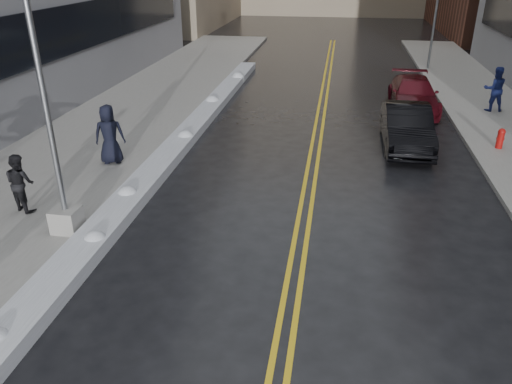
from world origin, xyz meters
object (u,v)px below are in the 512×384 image
at_px(car_black, 407,127).
at_px(pedestrian_b, 20,183).
at_px(lamppost, 52,141).
at_px(pedestrian_c, 109,134).
at_px(car_maroon, 413,94).
at_px(fire_hydrant, 501,137).
at_px(pedestrian_east, 495,89).
at_px(traffic_signal, 436,12).

bearing_deg(car_black, pedestrian_b, -146.52).
distance_m(lamppost, pedestrian_c, 4.74).
relative_size(pedestrian_b, car_maroon, 0.33).
relative_size(fire_hydrant, pedestrian_c, 0.37).
relative_size(pedestrian_c, pedestrian_east, 1.01).
relative_size(fire_hydrant, traffic_signal, 0.12).
height_order(traffic_signal, pedestrian_c, traffic_signal).
bearing_deg(traffic_signal, pedestrian_c, -125.67).
distance_m(car_black, car_maroon, 5.10).
xyz_separation_m(traffic_signal, pedestrian_c, (-12.59, -17.54, -2.27)).
bearing_deg(car_black, fire_hydrant, -0.82).
relative_size(car_black, car_maroon, 0.94).
distance_m(pedestrian_c, car_black, 10.46).
bearing_deg(traffic_signal, pedestrian_b, -122.62).
relative_size(pedestrian_c, car_black, 0.43).
xyz_separation_m(pedestrian_c, car_maroon, (10.64, 8.61, -0.42)).
xyz_separation_m(traffic_signal, car_maroon, (-1.95, -8.93, -2.69)).
distance_m(pedestrian_b, pedestrian_east, 19.23).
bearing_deg(car_maroon, car_black, -99.09).
xyz_separation_m(fire_hydrant, pedestrian_c, (-13.09, -3.54, 0.58)).
xyz_separation_m(pedestrian_b, pedestrian_c, (0.93, 3.59, 0.18)).
relative_size(pedestrian_b, car_black, 0.35).
relative_size(traffic_signal, pedestrian_c, 3.06).
bearing_deg(car_maroon, pedestrian_b, -133.30).
bearing_deg(traffic_signal, car_maroon, -102.29).
xyz_separation_m(traffic_signal, pedestrian_b, (-13.52, -21.13, -2.46)).
relative_size(lamppost, pedestrian_b, 4.78).
bearing_deg(car_black, lamppost, -138.53).
distance_m(pedestrian_c, pedestrian_east, 16.40).
xyz_separation_m(lamppost, car_maroon, (9.85, 13.07, -1.82)).
bearing_deg(pedestrian_b, traffic_signal, -99.46).
relative_size(pedestrian_b, pedestrian_east, 0.82).
relative_size(traffic_signal, car_black, 1.31).
relative_size(pedestrian_b, pedestrian_c, 0.81).
height_order(pedestrian_b, car_black, pedestrian_b).
height_order(fire_hydrant, pedestrian_b, pedestrian_b).
bearing_deg(pedestrian_east, lamppost, 40.53).
height_order(fire_hydrant, traffic_signal, traffic_signal).
relative_size(traffic_signal, pedestrian_east, 3.10).
xyz_separation_m(lamppost, pedestrian_c, (-0.79, 4.46, -1.40)).
distance_m(pedestrian_east, car_black, 6.49).
bearing_deg(car_black, pedestrian_c, -160.18).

